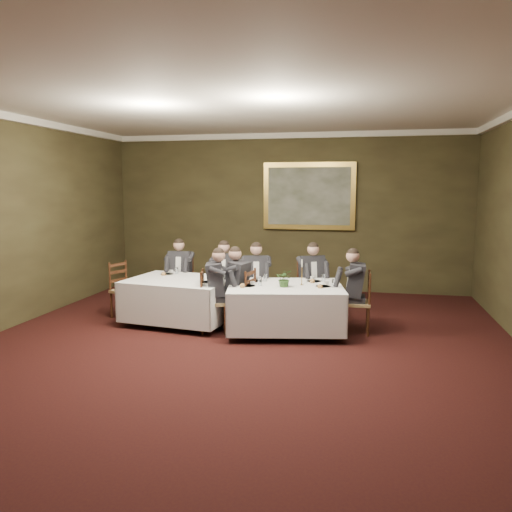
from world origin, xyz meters
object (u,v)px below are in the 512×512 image
at_px(diner_sec_backleft, 181,283).
at_px(chair_main_backleft, 256,301).
at_px(diner_main_backleft, 256,289).
at_px(diner_sec_endright, 240,298).
at_px(diner_sec_backright, 226,286).
at_px(chair_sec_endleft, 126,302).
at_px(diner_main_endleft, 214,300).
at_px(chair_sec_backright, 226,298).
at_px(chair_sec_backleft, 181,294).
at_px(diner_main_backright, 311,289).
at_px(diner_main_endright, 357,301).
at_px(painting, 309,196).
at_px(centerpiece, 285,278).
at_px(table_main, 285,305).
at_px(chair_main_backright, 311,302).
at_px(chair_sec_endright, 240,312).
at_px(chair_main_endleft, 214,314).
at_px(candlestick, 302,275).
at_px(chair_main_endright, 357,315).
at_px(table_second, 181,297).

bearing_deg(diner_sec_backleft, chair_main_backleft, 164.51).
bearing_deg(diner_main_backleft, diner_sec_endright, 70.18).
bearing_deg(diner_sec_backright, chair_sec_endleft, 27.73).
height_order(diner_main_endleft, chair_sec_backright, diner_main_endleft).
bearing_deg(chair_main_backleft, chair_sec_backleft, -22.85).
relative_size(diner_main_backright, diner_main_endright, 1.00).
bearing_deg(painting, centerpiece, -89.85).
height_order(chair_sec_endleft, painting, painting).
bearing_deg(centerpiece, diner_sec_backright, 138.82).
bearing_deg(table_main, chair_sec_backleft, 152.84).
relative_size(chair_main_backright, chair_sec_endright, 1.00).
bearing_deg(diner_sec_backright, diner_main_endright, 167.96).
height_order(chair_main_endleft, candlestick, candlestick).
height_order(diner_main_backright, diner_sec_backleft, same).
distance_m(diner_main_endleft, centerpiece, 1.20).
bearing_deg(chair_main_endright, diner_main_backleft, 69.83).
bearing_deg(painting, diner_sec_backleft, -133.78).
distance_m(diner_sec_backright, centerpiece, 1.73).
height_order(chair_sec_backleft, chair_sec_endleft, same).
height_order(chair_main_backright, chair_main_endleft, same).
bearing_deg(diner_main_backright, chair_main_backright, -90.00).
relative_size(diner_sec_backright, diner_sec_endright, 1.00).
height_order(chair_main_backright, chair_sec_endleft, same).
bearing_deg(chair_main_backright, chair_sec_backright, -24.63).
xyz_separation_m(diner_main_endright, chair_sec_endright, (-1.86, -0.18, -0.23)).
distance_m(diner_main_backleft, diner_main_endright, 1.87).
xyz_separation_m(chair_main_endleft, chair_sec_endleft, (-1.79, 0.53, 0.00)).
relative_size(chair_main_endright, chair_sec_endleft, 1.00).
bearing_deg(table_second, diner_sec_backright, 54.48).
height_order(diner_main_endright, chair_sec_backright, diner_main_endright).
height_order(table_main, diner_sec_endright, diner_sec_endright).
relative_size(chair_main_backleft, painting, 0.49).
xyz_separation_m(diner_main_backright, chair_sec_backleft, (-2.49, 0.12, -0.23)).
distance_m(chair_main_endleft, diner_sec_backleft, 1.70).
height_order(diner_main_backright, chair_sec_backleft, diner_main_backright).
bearing_deg(chair_main_backright, diner_main_backleft, -13.90).
distance_m(chair_main_endleft, centerpiece, 1.30).
height_order(chair_main_backleft, chair_sec_backleft, same).
bearing_deg(table_main, diner_sec_backright, 141.90).
relative_size(table_main, chair_main_endleft, 2.04).
bearing_deg(painting, diner_main_endleft, -107.34).
relative_size(diner_main_backleft, diner_main_endright, 1.00).
bearing_deg(painting, diner_main_backleft, -104.19).
bearing_deg(diner_sec_backright, chair_sec_backright, -90.00).
bearing_deg(chair_main_backright, diner_sec_backright, -24.20).
distance_m(chair_main_endright, chair_sec_endright, 1.88).
height_order(diner_main_backleft, chair_main_endright, diner_main_backleft).
height_order(chair_main_backleft, diner_sec_backright, diner_sec_backright).
relative_size(chair_sec_endleft, centerpiece, 3.45).
distance_m(diner_main_endleft, painting, 4.09).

